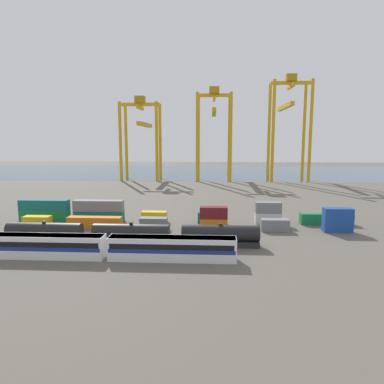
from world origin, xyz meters
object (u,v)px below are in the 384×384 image
(passenger_train, at_px, (107,246))
(shipping_container_8, at_px, (45,215))
(shipping_container_12, at_px, (154,217))
(gantry_crane_central, at_px, (214,124))
(freight_tank_row, at_px, (131,234))
(shipping_container_1, at_px, (95,222))
(gantry_crane_west, at_px, (142,130))
(gantry_crane_east, at_px, (289,118))
(shipping_container_2, at_px, (154,223))
(shipping_container_5, at_px, (275,225))
(shipping_container_10, at_px, (99,216))

(passenger_train, relative_size, shipping_container_8, 3.55)
(shipping_container_12, xyz_separation_m, gantry_crane_central, (14.63, 94.84, 26.77))
(passenger_train, xyz_separation_m, freight_tank_row, (2.22, 8.09, -0.09))
(shipping_container_1, bearing_deg, shipping_container_8, 155.78)
(shipping_container_1, relative_size, gantry_crane_west, 0.29)
(shipping_container_1, bearing_deg, gantry_crane_east, 57.84)
(shipping_container_8, height_order, gantry_crane_east, gantry_crane_east)
(gantry_crane_east, bearing_deg, gantry_crane_central, 179.31)
(shipping_container_12, height_order, gantry_crane_central, gantry_crane_central)
(passenger_train, height_order, shipping_container_12, passenger_train)
(shipping_container_2, bearing_deg, gantry_crane_central, 82.35)
(shipping_container_1, height_order, shipping_container_5, same)
(shipping_container_10, relative_size, shipping_container_12, 2.00)
(shipping_container_8, bearing_deg, shipping_container_1, -24.22)
(freight_tank_row, bearing_deg, shipping_container_8, 144.47)
(shipping_container_10, height_order, shipping_container_12, same)
(freight_tank_row, xyz_separation_m, gantry_crane_west, (-20.69, 113.18, 22.96))
(shipping_container_8, distance_m, gantry_crane_east, 126.25)
(freight_tank_row, height_order, shipping_container_2, freight_tank_row)
(shipping_container_1, xyz_separation_m, shipping_container_8, (-14.90, 6.70, 0.00))
(shipping_container_1, bearing_deg, passenger_train, -66.00)
(passenger_train, distance_m, shipping_container_5, 37.03)
(passenger_train, relative_size, gantry_crane_central, 0.94)
(shipping_container_1, relative_size, shipping_container_8, 1.00)
(shipping_container_5, bearing_deg, shipping_container_12, 166.40)
(gantry_crane_east, bearing_deg, gantry_crane_west, 179.84)
(freight_tank_row, relative_size, shipping_container_10, 3.97)
(shipping_container_1, height_order, shipping_container_8, same)
(shipping_container_2, relative_size, shipping_container_5, 1.00)
(shipping_container_8, bearing_deg, freight_tank_row, -35.53)
(shipping_container_2, xyz_separation_m, shipping_container_5, (26.71, 0.00, 0.00))
(passenger_train, height_order, shipping_container_5, passenger_train)
(shipping_container_2, relative_size, shipping_container_8, 0.50)
(shipping_container_1, height_order, shipping_container_10, same)
(freight_tank_row, bearing_deg, shipping_container_1, 133.09)
(freight_tank_row, xyz_separation_m, shipping_container_10, (-12.37, 18.56, -0.75))
(shipping_container_5, distance_m, gantry_crane_east, 107.91)
(shipping_container_12, xyz_separation_m, gantry_crane_west, (-21.95, 94.61, 23.72))
(shipping_container_10, bearing_deg, gantry_crane_west, 95.03)
(shipping_container_5, bearing_deg, shipping_container_8, 173.05)
(freight_tank_row, xyz_separation_m, shipping_container_12, (1.26, 18.56, -0.75))
(freight_tank_row, height_order, shipping_container_5, freight_tank_row)
(shipping_container_2, bearing_deg, shipping_container_5, 0.00)
(freight_tank_row, xyz_separation_m, gantry_crane_central, (15.89, 113.41, 26.01))
(passenger_train, relative_size, shipping_container_5, 7.11)
(shipping_container_2, height_order, shipping_container_12, same)
(passenger_train, xyz_separation_m, gantry_crane_central, (18.11, 121.50, 25.92))
(freight_tank_row, distance_m, gantry_crane_east, 127.83)
(passenger_train, bearing_deg, shipping_container_10, 110.85)
(passenger_train, height_order, freight_tank_row, freight_tank_row)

